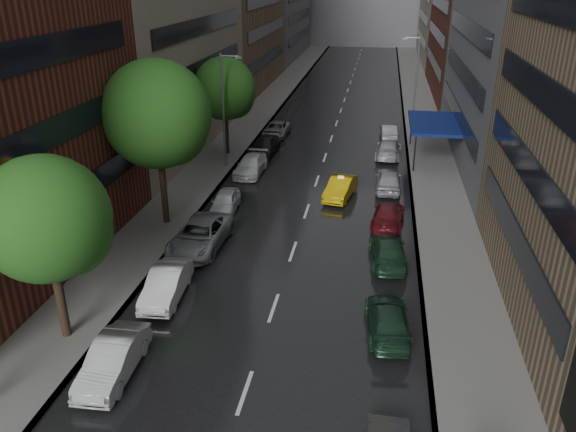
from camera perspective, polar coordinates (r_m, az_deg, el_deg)
name	(u,v)px	position (r m, az deg, el deg)	size (l,w,h in m)	color
road	(340,114)	(64.48, 5.26, 10.23)	(14.00, 140.00, 0.01)	black
sidewalk_left	(261,111)	(65.69, -2.72, 10.62)	(4.00, 140.00, 0.15)	gray
sidewalk_right	(421,117)	(64.47, 13.37, 9.76)	(4.00, 140.00, 0.15)	gray
tree_near	(45,219)	(24.63, -23.44, -0.30)	(5.26, 5.26, 8.39)	#382619
tree_mid	(157,114)	(34.62, -13.21, 10.02)	(6.51, 6.51, 10.37)	#382619
tree_far	(224,89)	(48.71, -6.48, 12.71)	(5.29, 5.29, 8.42)	#382619
taxi	(340,188)	(40.11, 5.35, 2.86)	(1.55, 4.43, 1.46)	gold
parked_cars_left	(230,194)	(39.05, -5.88, 2.26)	(2.93, 40.64, 1.61)	#BBBBBB
parked_cars_right	(388,206)	(37.54, 10.15, 1.03)	(2.35, 44.30, 1.54)	gray
street_lamp_left	(224,109)	(45.39, -6.51, 10.78)	(1.74, 0.22, 9.00)	gray
street_lamp_right	(415,81)	(58.53, 12.80, 13.27)	(1.74, 0.22, 9.00)	gray
awning	(434,123)	(49.22, 14.58, 9.09)	(4.00, 8.00, 3.12)	navy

